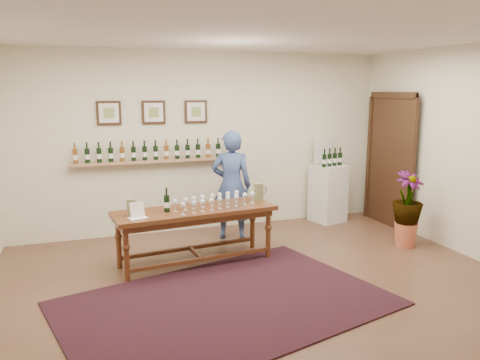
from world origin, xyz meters
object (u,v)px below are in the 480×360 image
object	(u,v)px
display_pedestal	(328,193)
potted_plant	(407,209)
person	(231,185)
tasting_table	(195,217)

from	to	relation	value
display_pedestal	potted_plant	world-z (taller)	display_pedestal
potted_plant	display_pedestal	bearing A→B (deg)	104.51
potted_plant	person	world-z (taller)	person
tasting_table	person	distance (m)	1.15
display_pedestal	tasting_table	bearing A→B (deg)	-154.89
tasting_table	display_pedestal	distance (m)	2.87
display_pedestal	person	distance (m)	1.91
display_pedestal	person	world-z (taller)	person
potted_plant	tasting_table	bearing A→B (deg)	173.84
tasting_table	display_pedestal	xyz separation A→B (m)	(2.60, 1.22, -0.14)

